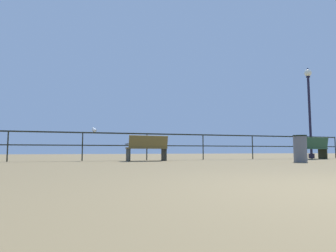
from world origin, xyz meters
The scene contains 6 objects.
pier_railing centered at (0.00, 9.00, 0.78)m, with size 19.15×0.05×1.04m.
bench_near_left centered at (-0.19, 8.14, 0.50)m, with size 1.48×0.77×0.90m.
bench_near_right centered at (7.29, 8.14, 0.51)m, with size 1.45×0.76×0.95m.
lamppost_center centered at (8.40, 9.34, 2.69)m, with size 0.34×0.34×4.54m.
seagull_on_rail centered at (-1.99, 9.02, 1.12)m, with size 0.21×0.38×0.18m.
trash_bin centered at (4.18, 5.61, 0.43)m, with size 0.42×0.42×0.86m.
Camera 1 is at (-2.62, -1.57, 0.37)m, focal length 29.97 mm.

